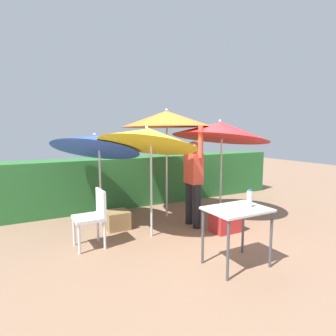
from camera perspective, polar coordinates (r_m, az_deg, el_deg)
name	(u,v)px	position (r m, az deg, el deg)	size (l,w,h in m)	color
ground_plane	(176,229)	(5.35, 1.56, -12.15)	(24.00, 24.00, 0.00)	#937056
hedge_row	(133,181)	(7.02, -6.90, -2.52)	(8.00, 0.70, 1.16)	#2D7033
umbrella_rainbow	(167,119)	(5.85, -0.30, 9.74)	(1.83, 1.83, 2.23)	silver
umbrella_orange	(149,137)	(4.73, -3.85, 6.13)	(1.72, 1.67, 2.12)	silver
umbrella_yellow	(97,143)	(5.48, -14.02, 4.87)	(1.72, 1.65, 2.05)	silver
umbrella_navy	(221,130)	(5.86, 10.50, 7.37)	(1.98, 1.96, 2.16)	silver
person_vendor	(193,177)	(5.33, 5.08, -1.84)	(0.23, 0.55, 1.88)	black
chair_plastic	(93,214)	(4.61, -14.73, -8.96)	(0.45, 0.45, 0.89)	silver
cooler_box	(226,221)	(5.30, 11.58, -10.38)	(0.53, 0.35, 0.37)	red
crate_cardboard	(117,220)	(5.42, -10.13, -10.16)	(0.41, 0.40, 0.33)	#9E7A4C
folding_table	(237,216)	(3.92, 13.61, -9.20)	(0.80, 0.60, 0.79)	#4C4C51
bottle_water	(249,199)	(3.95, 15.94, -5.93)	(0.07, 0.07, 0.24)	silver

